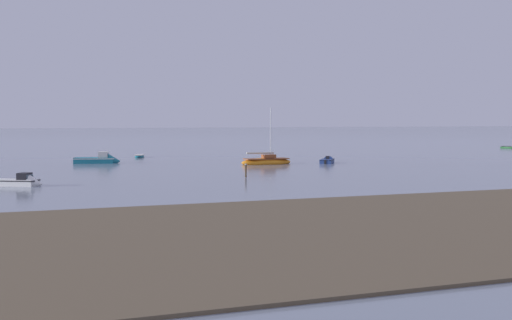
# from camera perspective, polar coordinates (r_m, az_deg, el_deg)

# --- Properties ---
(motorboat_moored_0) EXTENTS (6.24, 3.38, 2.25)m
(motorboat_moored_0) POSITION_cam_1_polar(r_m,az_deg,el_deg) (88.98, -13.15, -0.05)
(motorboat_moored_0) COLOR #197084
(motorboat_moored_0) RESTS_ON ground
(rowboat_moored_1) EXTENTS (2.40, 3.86, 0.58)m
(rowboat_moored_1) POSITION_cam_1_polar(r_m,az_deg,el_deg) (101.75, -9.98, 0.32)
(rowboat_moored_1) COLOR #197084
(rowboat_moored_1) RESTS_ON ground
(sailboat_moored_1) EXTENTS (6.80, 2.27, 7.56)m
(sailboat_moored_1) POSITION_cam_1_polar(r_m,az_deg,el_deg) (84.69, 0.89, -0.14)
(sailboat_moored_1) COLOR orange
(sailboat_moored_1) RESTS_ON ground
(rowboat_moored_2) EXTENTS (2.31, 4.06, 0.61)m
(rowboat_moored_2) POSITION_cam_1_polar(r_m,az_deg,el_deg) (140.42, 20.90, 1.01)
(rowboat_moored_2) COLOR #23602D
(rowboat_moored_2) RESTS_ON ground
(motorboat_moored_1) EXTENTS (3.58, 4.29, 1.44)m
(motorboat_moored_1) POSITION_cam_1_polar(r_m,az_deg,el_deg) (87.79, 6.18, -0.11)
(motorboat_moored_1) COLOR navy
(motorboat_moored_1) RESTS_ON ground
(motorboat_moored_2) EXTENTS (4.64, 3.53, 1.70)m
(motorboat_moored_2) POSITION_cam_1_polar(r_m,az_deg,el_deg) (60.51, -19.43, -1.87)
(motorboat_moored_2) COLOR white
(motorboat_moored_2) RESTS_ON ground
(mooring_post_near) EXTENTS (0.22, 0.22, 1.46)m
(mooring_post_near) POSITION_cam_1_polar(r_m,az_deg,el_deg) (66.10, -0.88, -0.90)
(mooring_post_near) COLOR #423323
(mooring_post_near) RESTS_ON ground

